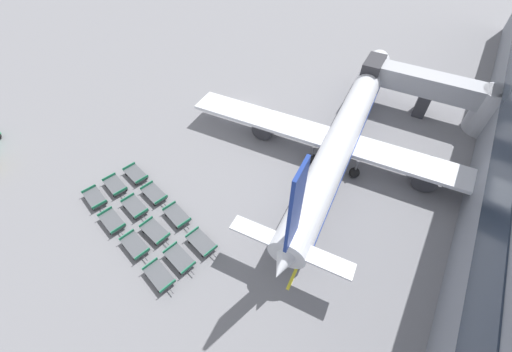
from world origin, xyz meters
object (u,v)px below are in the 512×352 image
(baggage_dolly_row_near_col_b, at_px, (112,221))
(baggage_dolly_row_mid_b_col_d, at_px, (202,243))
(baggage_dolly_row_mid_a_col_b, at_px, (135,207))
(baggage_dolly_row_mid_b_col_b, at_px, (154,194))
(baggage_dolly_row_near_col_c, at_px, (135,245))
(baggage_dolly_row_mid_b_col_a, at_px, (136,174))
(airplane, at_px, (344,134))
(baggage_dolly_row_mid_a_col_d, at_px, (180,259))
(baggage_dolly_row_mid_b_col_c, at_px, (177,216))
(baggage_dolly_row_mid_a_col_a, at_px, (115,185))
(baggage_dolly_row_near_col_d, at_px, (159,276))
(baggage_dolly_row_mid_a_col_c, at_px, (155,231))
(baggage_dolly_row_near_col_a, at_px, (95,198))

(baggage_dolly_row_near_col_b, bearing_deg, baggage_dolly_row_mid_b_col_d, 17.69)
(baggage_dolly_row_mid_a_col_b, xyz_separation_m, baggage_dolly_row_mid_b_col_b, (0.46, 2.43, 0.00))
(baggage_dolly_row_near_col_c, distance_m, baggage_dolly_row_mid_b_col_a, 9.76)
(baggage_dolly_row_near_col_c, height_order, baggage_dolly_row_mid_b_col_d, same)
(baggage_dolly_row_mid_b_col_a, distance_m, baggage_dolly_row_mid_b_col_d, 12.71)
(airplane, relative_size, baggage_dolly_row_near_col_c, 10.80)
(baggage_dolly_row_near_col_b, bearing_deg, baggage_dolly_row_mid_b_col_a, 115.97)
(baggage_dolly_row_mid_b_col_b, bearing_deg, baggage_dolly_row_mid_a_col_d, -30.12)
(baggage_dolly_row_mid_b_col_c, bearing_deg, baggage_dolly_row_mid_a_col_a, -175.96)
(baggage_dolly_row_mid_b_col_b, distance_m, baggage_dolly_row_mid_b_col_d, 8.61)
(baggage_dolly_row_mid_b_col_c, relative_size, baggage_dolly_row_mid_b_col_d, 1.00)
(baggage_dolly_row_mid_b_col_c, height_order, baggage_dolly_row_mid_b_col_d, same)
(baggage_dolly_row_near_col_c, bearing_deg, baggage_dolly_row_near_col_d, -13.60)
(airplane, xyz_separation_m, baggage_dolly_row_near_col_d, (-7.46, -24.43, -2.68))
(baggage_dolly_row_near_col_b, distance_m, baggage_dolly_row_near_col_c, 4.19)
(baggage_dolly_row_near_col_d, relative_size, baggage_dolly_row_mid_b_col_b, 1.00)
(airplane, relative_size, baggage_dolly_row_mid_a_col_a, 10.81)
(baggage_dolly_row_mid_b_col_a, bearing_deg, baggage_dolly_row_mid_a_col_a, -104.79)
(baggage_dolly_row_near_col_b, distance_m, baggage_dolly_row_near_col_d, 8.53)
(airplane, height_order, baggage_dolly_row_mid_a_col_c, airplane)
(baggage_dolly_row_mid_b_col_a, bearing_deg, baggage_dolly_row_mid_b_col_c, -12.97)
(baggage_dolly_row_mid_a_col_a, xyz_separation_m, baggage_dolly_row_mid_a_col_b, (4.18, -0.94, 0.00))
(airplane, distance_m, baggage_dolly_row_near_col_c, 26.30)
(baggage_dolly_row_near_col_a, bearing_deg, baggage_dolly_row_near_col_d, -12.78)
(baggage_dolly_row_near_col_c, bearing_deg, baggage_dolly_row_mid_b_col_c, 77.61)
(baggage_dolly_row_near_col_b, distance_m, baggage_dolly_row_mid_a_col_a, 5.02)
(baggage_dolly_row_near_col_c, bearing_deg, baggage_dolly_row_mid_b_col_b, 118.27)
(airplane, distance_m, baggage_dolly_row_mid_a_col_a, 27.40)
(baggage_dolly_row_near_col_b, relative_size, baggage_dolly_row_mid_b_col_a, 1.00)
(baggage_dolly_row_mid_b_col_d, bearing_deg, baggage_dolly_row_near_col_a, -171.81)
(baggage_dolly_row_near_col_d, distance_m, baggage_dolly_row_mid_a_col_d, 2.32)
(baggage_dolly_row_near_col_a, bearing_deg, baggage_dolly_row_near_col_b, -14.76)
(airplane, height_order, baggage_dolly_row_mid_a_col_d, airplane)
(baggage_dolly_row_mid_b_col_a, xyz_separation_m, baggage_dolly_row_mid_b_col_d, (12.35, -3.01, 0.00))
(baggage_dolly_row_mid_b_col_c, bearing_deg, airplane, 60.24)
(baggage_dolly_row_mid_a_col_d, height_order, baggage_dolly_row_mid_b_col_b, same)
(baggage_dolly_row_mid_a_col_b, bearing_deg, baggage_dolly_row_mid_a_col_a, 167.37)
(baggage_dolly_row_mid_a_col_a, bearing_deg, baggage_dolly_row_near_col_b, -44.45)
(baggage_dolly_row_mid_a_col_c, bearing_deg, baggage_dolly_row_mid_b_col_c, 78.20)
(airplane, xyz_separation_m, baggage_dolly_row_mid_a_col_c, (-11.16, -21.19, -2.68))
(baggage_dolly_row_mid_b_col_b, xyz_separation_m, baggage_dolly_row_mid_b_col_d, (8.37, -2.01, 0.00))
(baggage_dolly_row_near_col_d, bearing_deg, airplane, 73.03)
(baggage_dolly_row_mid_a_col_a, bearing_deg, baggage_dolly_row_mid_a_col_d, -13.56)
(baggage_dolly_row_near_col_a, bearing_deg, airplane, 47.44)
(baggage_dolly_row_mid_a_col_c, distance_m, baggage_dolly_row_mid_b_col_c, 2.70)
(baggage_dolly_row_near_col_c, distance_m, baggage_dolly_row_mid_a_col_c, 2.27)
(baggage_dolly_row_mid_a_col_c, bearing_deg, baggage_dolly_row_mid_a_col_b, 164.96)
(baggage_dolly_row_mid_a_col_d, bearing_deg, baggage_dolly_row_near_col_d, -99.89)
(baggage_dolly_row_near_col_b, height_order, baggage_dolly_row_mid_b_col_d, same)
(airplane, height_order, baggage_dolly_row_mid_b_col_c, airplane)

